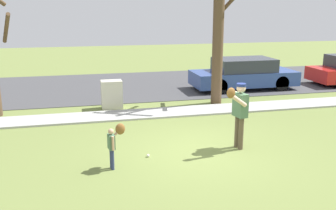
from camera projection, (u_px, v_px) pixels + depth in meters
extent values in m
plane|color=olive|center=(169.00, 114.00, 12.92)|extent=(48.00, 48.00, 0.00)
cube|color=#A3A39E|center=(169.00, 112.00, 13.01)|extent=(36.00, 1.20, 0.06)
cube|color=#424244|center=(143.00, 85.00, 17.73)|extent=(36.00, 6.80, 0.02)
cylinder|color=brown|center=(241.00, 133.00, 9.62)|extent=(0.13, 0.13, 0.84)
cylinder|color=brown|center=(237.00, 131.00, 9.77)|extent=(0.13, 0.13, 0.84)
cube|color=#4C7251|center=(240.00, 105.00, 9.52)|extent=(0.29, 0.43, 0.59)
sphere|color=beige|center=(241.00, 88.00, 9.41)|extent=(0.23, 0.23, 0.23)
cylinder|color=navy|center=(241.00, 85.00, 9.39)|extent=(0.24, 0.24, 0.07)
cylinder|color=beige|center=(238.00, 100.00, 9.15)|extent=(0.52, 0.18, 0.40)
ellipsoid|color=brown|center=(231.00, 93.00, 9.03)|extent=(0.24, 0.18, 0.26)
cylinder|color=beige|center=(235.00, 102.00, 9.73)|extent=(0.10, 0.10, 0.56)
cylinder|color=navy|center=(111.00, 158.00, 8.52)|extent=(0.07, 0.07, 0.47)
cylinder|color=navy|center=(113.00, 160.00, 8.44)|extent=(0.07, 0.07, 0.47)
cube|color=#4C7251|center=(111.00, 142.00, 8.38)|extent=(0.16, 0.24, 0.33)
sphere|color=tan|center=(111.00, 131.00, 8.32)|extent=(0.13, 0.13, 0.13)
cylinder|color=tan|center=(116.00, 134.00, 8.53)|extent=(0.29, 0.10, 0.22)
ellipsoid|color=brown|center=(120.00, 129.00, 8.55)|extent=(0.24, 0.18, 0.26)
cylinder|color=tan|center=(113.00, 143.00, 8.26)|extent=(0.05, 0.05, 0.31)
sphere|color=white|center=(148.00, 156.00, 9.19)|extent=(0.07, 0.07, 0.07)
cube|color=beige|center=(112.00, 94.00, 13.53)|extent=(0.73, 0.51, 1.00)
cylinder|color=brown|center=(218.00, 25.00, 13.66)|extent=(0.39, 0.39, 5.72)
cylinder|color=brown|center=(232.00, 0.00, 13.72)|extent=(0.54, 1.37, 1.03)
cylinder|color=brown|center=(6.00, 28.00, 12.28)|extent=(0.53, 1.36, 1.02)
cube|color=#2D478C|center=(243.00, 78.00, 16.73)|extent=(4.50, 1.80, 0.60)
cube|color=#2D333D|center=(244.00, 65.00, 16.59)|extent=(2.47, 1.66, 0.55)
cylinder|color=black|center=(264.00, 77.00, 17.83)|extent=(0.64, 0.22, 0.64)
cylinder|color=black|center=(281.00, 83.00, 16.34)|extent=(0.64, 0.22, 0.64)
cylinder|color=black|center=(207.00, 79.00, 17.20)|extent=(0.64, 0.22, 0.64)
cylinder|color=black|center=(220.00, 86.00, 15.71)|extent=(0.64, 0.22, 0.64)
cylinder|color=black|center=(320.00, 75.00, 18.30)|extent=(0.64, 0.22, 0.64)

